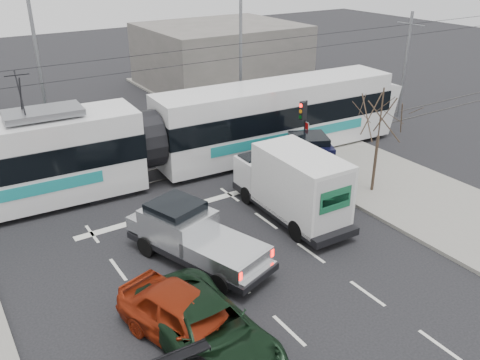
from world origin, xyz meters
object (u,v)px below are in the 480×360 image
traffic_signal (304,120)px  street_lamp_far (35,64)px  box_truck (293,185)px  red_car (189,319)px  street_lamp_near (238,48)px  green_car (208,330)px  silver_pickup (191,234)px  tram (146,141)px  bare_tree (381,117)px  navy_pickup (312,164)px

traffic_signal → street_lamp_far: 14.47m
box_truck → red_car: 8.60m
traffic_signal → street_lamp_far: bearing=138.3°
street_lamp_near → box_truck: street_lamp_near is taller
green_car → red_car: 0.70m
street_lamp_near → red_car: size_ratio=1.81×
silver_pickup → red_car: (-2.16, -3.91, -0.22)m
street_lamp_near → green_car: size_ratio=1.61×
silver_pickup → traffic_signal: bearing=8.0°
red_car → tram: bearing=55.3°
traffic_signal → street_lamp_near: street_lamp_near is taller
box_truck → tram: bearing=119.7°
bare_tree → tram: bearing=139.9°
silver_pickup → red_car: silver_pickup is taller
street_lamp_near → navy_pickup: (-1.66, -9.26, -3.96)m
street_lamp_far → red_car: street_lamp_far is taller
traffic_signal → silver_pickup: bearing=-153.9°
street_lamp_near → red_car: bearing=-126.9°
bare_tree → tram: 11.17m
silver_pickup → green_car: silver_pickup is taller
traffic_signal → box_truck: size_ratio=0.56×
street_lamp_far → tram: bearing=-62.5°
box_truck → green_car: 8.72m
street_lamp_far → silver_pickup: bearing=-82.4°
traffic_signal → box_truck: traffic_signal is taller
traffic_signal → street_lamp_far: size_ratio=0.40×
street_lamp_near → bare_tree: bearing=-88.6°
traffic_signal → tram: (-7.33, 3.11, -0.61)m
street_lamp_near → green_car: street_lamp_near is taller
street_lamp_far → tram: size_ratio=0.30×
tram → green_car: size_ratio=5.28×
traffic_signal → green_car: bearing=-140.3°
street_lamp_far → navy_pickup: (9.84, -11.26, -3.96)m
traffic_signal → silver_pickup: traffic_signal is taller
red_car → navy_pickup: bearing=15.7°
tram → bare_tree: bearing=-37.0°
bare_tree → silver_pickup: bearing=-178.1°
street_lamp_far → box_truck: bearing=-62.2°
navy_pickup → green_car: bearing=-119.5°
bare_tree → street_lamp_near: bearing=91.4°
navy_pickup → street_lamp_near: bearing=104.5°
bare_tree → silver_pickup: size_ratio=0.80×
tram → street_lamp_near: bearing=31.4°
silver_pickup → navy_pickup: bearing=-0.3°
navy_pickup → bare_tree: bearing=-24.3°
bare_tree → tram: tram is taller
street_lamp_near → street_lamp_far: same height
tram → silver_pickup: tram is taller
street_lamp_near → tram: 9.74m
box_truck → navy_pickup: 3.52m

